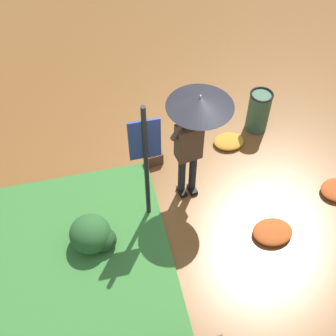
# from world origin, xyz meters

# --- Properties ---
(ground_plane) EXTENTS (18.00, 18.00, 0.00)m
(ground_plane) POSITION_xyz_m (0.00, 0.00, 0.00)
(ground_plane) COLOR brown
(grass_verge) EXTENTS (4.80, 4.00, 0.05)m
(grass_verge) POSITION_xyz_m (-3.12, -1.24, 0.03)
(grass_verge) COLOR #387533
(grass_verge) RESTS_ON ground_plane
(person_with_umbrella) EXTENTS (0.96, 0.96, 2.04)m
(person_with_umbrella) POSITION_xyz_m (-0.12, 0.06, 1.55)
(person_with_umbrella) COLOR black
(person_with_umbrella) RESTS_ON ground_plane
(info_sign_post) EXTENTS (0.44, 0.07, 2.30)m
(info_sign_post) POSITION_xyz_m (-0.90, -0.25, 1.44)
(info_sign_post) COLOR black
(info_sign_post) RESTS_ON ground_plane
(handbag) EXTENTS (0.31, 0.17, 0.37)m
(handbag) POSITION_xyz_m (-0.60, 0.75, 0.13)
(handbag) COLOR #4C3323
(handbag) RESTS_ON ground_plane
(trash_bin) EXTENTS (0.42, 0.42, 0.83)m
(trash_bin) POSITION_xyz_m (1.44, 1.18, 0.42)
(trash_bin) COLOR #2D5138
(trash_bin) RESTS_ON ground_plane
(shrub_cluster) EXTENTS (0.68, 0.62, 0.56)m
(shrub_cluster) POSITION_xyz_m (-1.82, -0.63, 0.26)
(shrub_cluster) COLOR #285628
(shrub_cluster) RESTS_ON ground_plane
(leaf_pile_near_person) EXTENTS (0.55, 0.44, 0.12)m
(leaf_pile_near_person) POSITION_xyz_m (0.82, 0.90, 0.06)
(leaf_pile_near_person) COLOR #C68428
(leaf_pile_near_person) RESTS_ON ground_plane
(leaf_pile_by_bench) EXTENTS (0.63, 0.50, 0.14)m
(leaf_pile_by_bench) POSITION_xyz_m (0.88, -1.09, 0.07)
(leaf_pile_by_bench) COLOR #B74C1E
(leaf_pile_by_bench) RESTS_ON ground_plane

